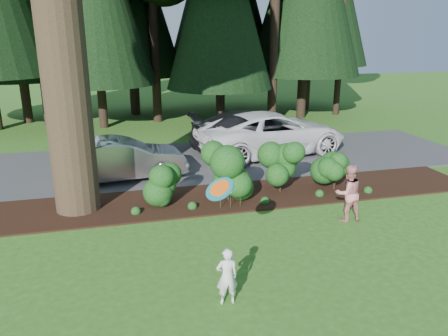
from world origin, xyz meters
name	(u,v)px	position (x,y,z in m)	size (l,w,h in m)	color
ground	(268,244)	(0.00, 0.00, 0.00)	(80.00, 80.00, 0.00)	#305819
mulch_bed	(233,197)	(0.00, 3.25, 0.03)	(16.00, 2.50, 0.05)	black
driveway	(205,160)	(0.00, 7.50, 0.01)	(22.00, 6.00, 0.03)	#38383A
shrub_row	(258,172)	(0.77, 3.14, 0.81)	(6.53, 1.60, 1.61)	#123C12
lily_cluster	(230,193)	(-0.30, 2.40, 0.50)	(0.69, 0.09, 0.57)	#123C12
car_silver_wagon	(121,159)	(-3.29, 5.83, 0.76)	(1.55, 4.43, 1.46)	#B2B2B7
car_white_suv	(272,133)	(2.92, 7.76, 0.91)	(2.93, 6.35, 1.76)	white
car_dark_suv	(256,131)	(2.46, 8.51, 0.86)	(2.32, 5.72, 1.66)	black
child	(227,276)	(-1.56, -2.07, 0.57)	(0.42, 0.27, 1.15)	silver
adult	(348,193)	(2.58, 0.85, 0.79)	(0.77, 0.60, 1.58)	red
frisbee	(220,189)	(-1.61, -1.73, 2.21)	(0.57, 0.55, 0.43)	#176E82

